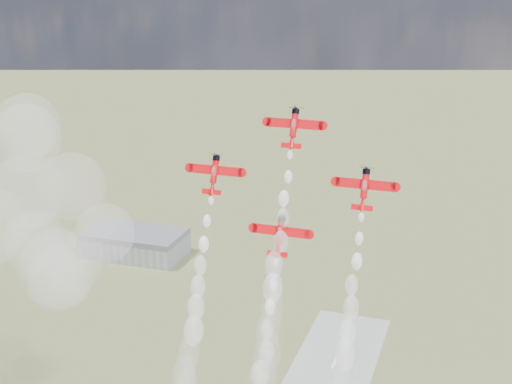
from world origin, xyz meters
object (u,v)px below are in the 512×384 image
object	(u,v)px
plane_left	(214,174)
plane_right	(364,188)
hangar	(135,243)
plane_lead	(294,127)
plane_slot	(280,235)

from	to	relation	value
plane_left	plane_right	xyz separation A→B (m)	(28.66, 0.00, 0.00)
hangar	plane_right	world-z (taller)	plane_right
plane_left	plane_right	size ratio (longest dim) A/B	1.00
hangar	plane_left	size ratio (longest dim) A/B	4.64
plane_lead	plane_right	distance (m)	17.49
plane_right	plane_slot	distance (m)	17.49
hangar	plane_right	size ratio (longest dim) A/B	4.64
plane_right	plane_slot	xyz separation A→B (m)	(-14.33, -4.10, -9.15)
plane_right	plane_lead	bearing A→B (deg)	164.02
plane_lead	plane_right	size ratio (longest dim) A/B	1.00
plane_left	plane_lead	bearing A→B (deg)	15.98
plane_left	plane_slot	world-z (taller)	plane_left
plane_right	hangar	bearing A→B (deg)	128.90
hangar	plane_right	distance (m)	253.39
hangar	plane_lead	world-z (taller)	plane_lead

